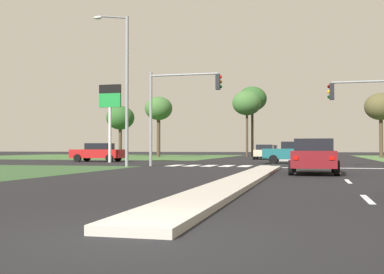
% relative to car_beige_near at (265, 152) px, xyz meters
% --- Properties ---
extents(ground_plane, '(200.00, 200.00, 0.00)m').
position_rel_car_beige_near_xyz_m(ground_plane, '(2.32, -13.73, -0.76)').
color(ground_plane, black).
extents(grass_verge_far_left, '(35.00, 35.00, 0.01)m').
position_rel_car_beige_near_xyz_m(grass_verge_far_left, '(-23.18, 10.77, -0.76)').
color(grass_verge_far_left, '#385B2D').
rests_on(grass_verge_far_left, ground).
extents(median_island_near, '(1.20, 22.00, 0.14)m').
position_rel_car_beige_near_xyz_m(median_island_near, '(2.32, -32.73, -0.69)').
color(median_island_near, '#ADA89E').
rests_on(median_island_near, ground).
extents(median_island_far, '(1.20, 36.00, 0.14)m').
position_rel_car_beige_near_xyz_m(median_island_far, '(2.32, 11.27, -0.69)').
color(median_island_far, gray).
rests_on(median_island_far, ground).
extents(lane_dash_near, '(0.14, 2.00, 0.01)m').
position_rel_car_beige_near_xyz_m(lane_dash_near, '(5.82, -38.06, -0.76)').
color(lane_dash_near, silver).
rests_on(lane_dash_near, ground).
extents(lane_dash_second, '(0.14, 2.00, 0.01)m').
position_rel_car_beige_near_xyz_m(lane_dash_second, '(5.82, -32.06, -0.76)').
color(lane_dash_second, silver).
rests_on(lane_dash_second, ground).
extents(lane_dash_third, '(0.14, 2.00, 0.01)m').
position_rel_car_beige_near_xyz_m(lane_dash_third, '(5.82, -26.06, -0.76)').
color(lane_dash_third, silver).
rests_on(lane_dash_third, ground).
extents(lane_dash_fourth, '(0.14, 2.00, 0.01)m').
position_rel_car_beige_near_xyz_m(lane_dash_fourth, '(5.82, -20.06, -0.76)').
color(lane_dash_fourth, silver).
rests_on(lane_dash_fourth, ground).
extents(stop_bar_near, '(6.40, 0.50, 0.01)m').
position_rel_car_beige_near_xyz_m(stop_bar_near, '(6.12, -20.73, -0.76)').
color(stop_bar_near, silver).
rests_on(stop_bar_near, ground).
extents(crosswalk_bar_near, '(0.70, 2.80, 0.01)m').
position_rel_car_beige_near_xyz_m(crosswalk_bar_near, '(-4.08, -18.93, -0.76)').
color(crosswalk_bar_near, silver).
rests_on(crosswalk_bar_near, ground).
extents(crosswalk_bar_second, '(0.70, 2.80, 0.01)m').
position_rel_car_beige_near_xyz_m(crosswalk_bar_second, '(-2.93, -18.93, -0.76)').
color(crosswalk_bar_second, silver).
rests_on(crosswalk_bar_second, ground).
extents(crosswalk_bar_third, '(0.70, 2.80, 0.01)m').
position_rel_car_beige_near_xyz_m(crosswalk_bar_third, '(-1.78, -18.93, -0.76)').
color(crosswalk_bar_third, silver).
rests_on(crosswalk_bar_third, ground).
extents(crosswalk_bar_fourth, '(0.70, 2.80, 0.01)m').
position_rel_car_beige_near_xyz_m(crosswalk_bar_fourth, '(-0.63, -18.93, -0.76)').
color(crosswalk_bar_fourth, silver).
rests_on(crosswalk_bar_fourth, ground).
extents(crosswalk_bar_fifth, '(0.70, 2.80, 0.01)m').
position_rel_car_beige_near_xyz_m(crosswalk_bar_fifth, '(0.52, -18.93, -0.76)').
color(crosswalk_bar_fifth, silver).
rests_on(crosswalk_bar_fifth, ground).
extents(crosswalk_bar_sixth, '(0.70, 2.80, 0.01)m').
position_rel_car_beige_near_xyz_m(crosswalk_bar_sixth, '(1.67, -18.93, -0.76)').
color(crosswalk_bar_sixth, silver).
rests_on(crosswalk_bar_sixth, ground).
extents(car_beige_near, '(2.06, 4.39, 1.49)m').
position_rel_car_beige_near_xyz_m(car_beige_near, '(0.00, 0.00, 0.00)').
color(car_beige_near, '#BCAD8E').
rests_on(car_beige_near, ground).
extents(car_grey_second, '(2.02, 4.22, 1.48)m').
position_rel_car_beige_near_xyz_m(car_grey_second, '(-0.09, 7.36, -0.01)').
color(car_grey_second, slate).
rests_on(car_grey_second, ground).
extents(car_maroon_third, '(2.06, 4.44, 1.55)m').
position_rel_car_beige_near_xyz_m(car_maroon_third, '(4.69, -27.36, 0.03)').
color(car_maroon_third, maroon).
rests_on(car_maroon_third, ground).
extents(car_teal_sixth, '(4.60, 2.07, 1.62)m').
position_rel_car_beige_near_xyz_m(car_teal_sixth, '(3.35, -12.54, 0.06)').
color(car_teal_sixth, '#19565B').
rests_on(car_teal_sixth, ground).
extents(car_red_seventh, '(4.48, 1.95, 1.54)m').
position_rel_car_beige_near_xyz_m(car_red_seventh, '(-12.71, -11.99, 0.03)').
color(car_red_seventh, '#A31919').
rests_on(car_red_seventh, ground).
extents(traffic_signal_near_right, '(4.51, 0.32, 5.19)m').
position_rel_car_beige_near_xyz_m(traffic_signal_near_right, '(8.24, -20.33, 2.82)').
color(traffic_signal_near_right, gray).
rests_on(traffic_signal_near_right, ground).
extents(traffic_signal_near_left, '(4.68, 0.32, 5.98)m').
position_rel_car_beige_near_xyz_m(traffic_signal_near_left, '(-3.65, -20.33, 3.34)').
color(traffic_signal_near_left, gray).
rests_on(traffic_signal_near_left, ground).
extents(street_lamp_second, '(1.96, 1.08, 9.27)m').
position_rel_car_beige_near_xyz_m(street_lamp_second, '(-6.56, -21.63, 4.40)').
color(street_lamp_second, gray).
rests_on(street_lamp_second, ground).
extents(fuel_price_totem, '(1.80, 0.24, 6.18)m').
position_rel_car_beige_near_xyz_m(fuel_price_totem, '(-10.94, -13.67, 3.76)').
color(fuel_price_totem, silver).
rests_on(fuel_price_totem, ground).
extents(treeline_near, '(4.02, 4.02, 7.19)m').
position_rel_car_beige_near_xyz_m(treeline_near, '(-22.07, 15.70, 4.66)').
color(treeline_near, '#423323').
rests_on(treeline_near, ground).
extents(treeline_second, '(3.58, 3.58, 7.80)m').
position_rel_car_beige_near_xyz_m(treeline_second, '(-14.66, 10.51, 5.41)').
color(treeline_second, '#423323').
rests_on(treeline_second, ground).
extents(treeline_third, '(3.85, 3.85, 9.33)m').
position_rel_car_beige_near_xyz_m(treeline_third, '(-3.07, 15.18, 6.87)').
color(treeline_third, '#423323').
rests_on(treeline_third, ground).
extents(treeline_fourth, '(3.82, 3.82, 8.66)m').
position_rel_car_beige_near_xyz_m(treeline_fourth, '(-3.59, 13.70, 6.23)').
color(treeline_fourth, '#423323').
rests_on(treeline_fourth, ground).
extents(treeline_fifth, '(3.78, 3.78, 7.65)m').
position_rel_car_beige_near_xyz_m(treeline_fifth, '(12.56, 11.49, 5.21)').
color(treeline_fifth, '#423323').
rests_on(treeline_fifth, ground).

